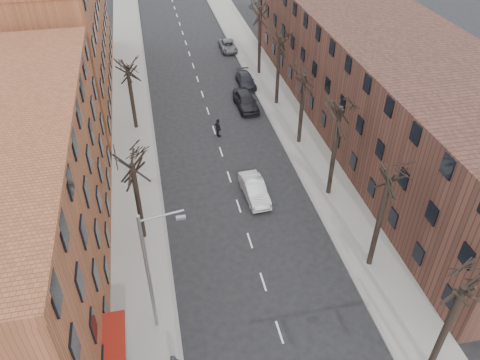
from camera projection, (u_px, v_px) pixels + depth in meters
sidewalk_left at (132, 123)px, 47.86m from camera, size 4.00×90.00×0.15m
sidewalk_right at (282, 107)px, 50.52m from camera, size 4.00×90.00×0.15m
building_left_far at (44, 32)px, 49.33m from camera, size 12.00×28.00×14.00m
building_right at (380, 78)px, 44.97m from camera, size 12.00×50.00×10.00m
tree_right_b at (369, 264)px, 32.62m from camera, size 5.20×5.20×10.80m
tree_right_c at (328, 194)px, 38.83m from camera, size 5.20×5.20×11.60m
tree_right_d at (299, 143)px, 45.05m from camera, size 5.20×5.20×10.00m
tree_right_e at (276, 104)px, 51.27m from camera, size 5.20×5.20×10.80m
tree_right_f at (259, 74)px, 57.49m from camera, size 5.20×5.20×11.60m
tree_left_a at (144, 237)px, 34.76m from camera, size 5.20×5.20×9.50m
tree_left_b at (137, 128)px, 47.20m from camera, size 5.20×5.20×9.50m
streetlight at (151, 270)px, 25.60m from camera, size 2.45×0.22×9.03m
silver_sedan at (254, 190)px, 38.05m from camera, size 1.85×4.66×1.51m
parked_car_near at (246, 101)px, 50.05m from camera, size 2.27×5.13×1.72m
parked_car_mid at (246, 80)px, 54.47m from camera, size 1.87×4.57×1.32m
parked_car_far at (228, 46)px, 63.02m from camera, size 2.10×4.48×1.24m
pedestrian_crossing at (218, 128)px, 45.37m from camera, size 0.79×1.22×1.93m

